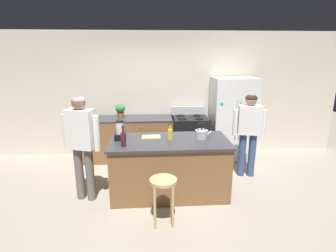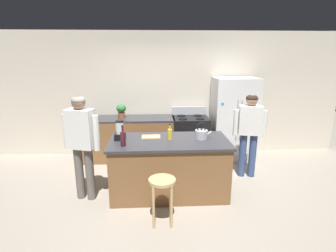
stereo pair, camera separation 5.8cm
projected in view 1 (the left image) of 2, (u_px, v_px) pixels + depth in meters
The scene contains 16 objects.
ground_plane at pixel (169, 192), 4.47m from camera, with size 14.00×14.00×0.00m, color #9E9384.
back_wall at pixel (163, 94), 6.00m from camera, with size 8.00×0.10×2.70m, color beige.
kitchen_island at pixel (169, 167), 4.35m from camera, with size 1.88×0.93×0.91m.
back_counter_run at pixel (127, 139), 5.79m from camera, with size 2.00×0.64×0.91m.
refrigerator at pixel (233, 119), 5.78m from camera, with size 0.90×0.73×1.75m.
stove_range at pixel (189, 137), 5.85m from camera, with size 0.76×0.65×1.09m.
person_by_island_left at pixel (82, 139), 4.03m from camera, with size 0.59×0.32×1.65m.
person_by_sink_right at pixel (249, 128), 4.87m from camera, with size 0.60×0.29×1.54m.
bar_stool at pixel (163, 189), 3.54m from camera, with size 0.36×0.36×0.65m.
potted_plant at pixel (120, 110), 5.62m from camera, with size 0.20×0.20×0.30m.
blender_appliance at pixel (120, 132), 4.22m from camera, with size 0.17×0.17×0.31m.
bottle_soda at pixel (170, 134), 4.24m from camera, with size 0.07×0.07×0.26m.
bottle_wine at pixel (123, 139), 3.92m from camera, with size 0.08×0.08×0.32m.
tea_kettle at pixel (202, 134), 4.30m from camera, with size 0.28×0.20×0.27m.
cutting_board at pixel (151, 137), 4.36m from camera, with size 0.30×0.20×0.02m, color tan.
chef_knife at pixel (152, 136), 4.36m from camera, with size 0.22×0.03×0.01m, color #B7BABF.
Camera 1 is at (-0.30, -4.01, 2.24)m, focal length 28.78 mm.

